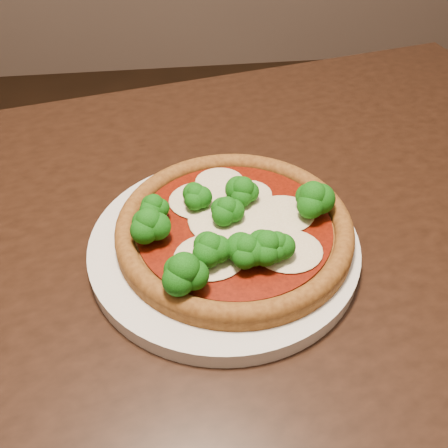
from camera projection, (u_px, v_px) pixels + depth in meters
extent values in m
cube|color=black|center=(172.00, 295.00, 0.52)|extent=(1.40, 1.08, 0.04)
cylinder|color=black|center=(382.00, 219.00, 1.17)|extent=(0.06, 0.06, 0.71)
cylinder|color=silver|center=(224.00, 245.00, 0.53)|extent=(0.28, 0.28, 0.02)
cylinder|color=brown|center=(234.00, 231.00, 0.53)|extent=(0.25, 0.25, 0.01)
torus|color=brown|center=(234.00, 226.00, 0.52)|extent=(0.25, 0.25, 0.02)
cylinder|color=#6C1205|center=(234.00, 225.00, 0.52)|extent=(0.20, 0.20, 0.00)
ellipsoid|color=beige|center=(288.00, 250.00, 0.49)|extent=(0.07, 0.06, 0.01)
ellipsoid|color=beige|center=(239.00, 218.00, 0.53)|extent=(0.11, 0.10, 0.01)
ellipsoid|color=beige|center=(219.00, 181.00, 0.57)|extent=(0.06, 0.05, 0.00)
ellipsoid|color=beige|center=(283.00, 214.00, 0.53)|extent=(0.07, 0.06, 0.01)
ellipsoid|color=beige|center=(202.00, 200.00, 0.55)|extent=(0.07, 0.07, 0.01)
ellipsoid|color=beige|center=(210.00, 257.00, 0.48)|extent=(0.07, 0.06, 0.01)
ellipsoid|color=beige|center=(247.00, 194.00, 0.55)|extent=(0.06, 0.05, 0.00)
ellipsoid|color=#177612|center=(211.00, 247.00, 0.47)|extent=(0.04, 0.04, 0.03)
ellipsoid|color=#177612|center=(313.00, 197.00, 0.51)|extent=(0.05, 0.05, 0.04)
ellipsoid|color=#177612|center=(227.00, 209.00, 0.51)|extent=(0.04, 0.04, 0.03)
ellipsoid|color=#177612|center=(247.00, 248.00, 0.46)|extent=(0.04, 0.04, 0.03)
ellipsoid|color=#177612|center=(276.00, 244.00, 0.47)|extent=(0.04, 0.04, 0.03)
ellipsoid|color=#177612|center=(184.00, 271.00, 0.44)|extent=(0.05, 0.05, 0.04)
ellipsoid|color=#177612|center=(267.00, 245.00, 0.47)|extent=(0.04, 0.04, 0.04)
ellipsoid|color=#177612|center=(149.00, 223.00, 0.49)|extent=(0.05, 0.05, 0.04)
ellipsoid|color=#177612|center=(243.00, 189.00, 0.53)|extent=(0.04, 0.04, 0.04)
ellipsoid|color=#177612|center=(154.00, 205.00, 0.51)|extent=(0.04, 0.04, 0.03)
ellipsoid|color=#177612|center=(196.00, 195.00, 0.53)|extent=(0.03, 0.03, 0.03)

